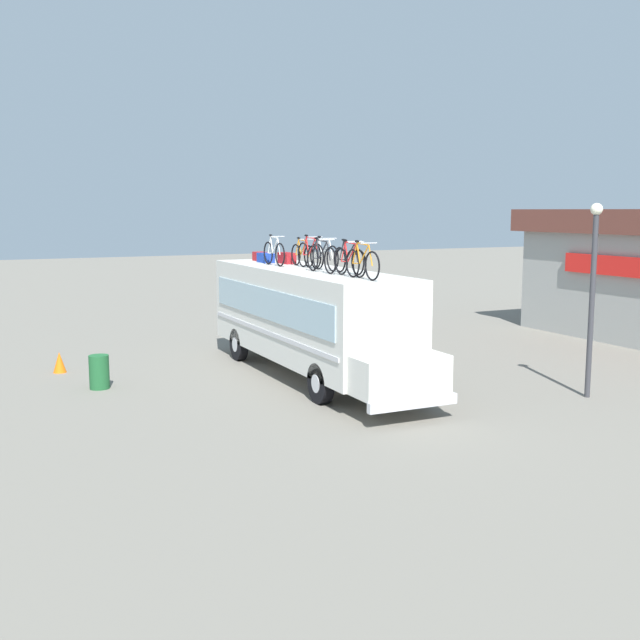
% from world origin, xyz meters
% --- Properties ---
extents(ground_plane, '(120.00, 120.00, 0.00)m').
position_xyz_m(ground_plane, '(0.00, 0.00, 0.00)').
color(ground_plane, slate).
extents(bus, '(10.64, 2.49, 3.14)m').
position_xyz_m(bus, '(0.19, 0.00, 1.80)').
color(bus, silver).
rests_on(bus, ground).
extents(luggage_bag_1, '(0.57, 0.35, 0.30)m').
position_xyz_m(luggage_bag_1, '(-3.74, 0.01, 3.29)').
color(luggage_bag_1, maroon).
rests_on(luggage_bag_1, bus).
extents(luggage_bag_2, '(0.72, 0.36, 0.31)m').
position_xyz_m(luggage_bag_2, '(-2.89, -0.13, 3.29)').
color(luggage_bag_2, '#193899').
rests_on(luggage_bag_2, bus).
extents(luggage_bag_3, '(0.76, 0.34, 0.35)m').
position_xyz_m(luggage_bag_3, '(-2.14, 0.30, 3.31)').
color(luggage_bag_3, maroon).
rests_on(luggage_bag_3, bus).
extents(rooftop_bicycle_1, '(1.67, 0.44, 0.95)m').
position_xyz_m(rooftop_bicycle_1, '(-1.52, -0.39, 3.53)').
color(rooftop_bicycle_1, black).
rests_on(rooftop_bicycle_1, bus).
extents(rooftop_bicycle_2, '(1.61, 0.44, 0.87)m').
position_xyz_m(rooftop_bicycle_2, '(-0.81, 0.23, 3.50)').
color(rooftop_bicycle_2, black).
rests_on(rooftop_bicycle_2, bus).
extents(rooftop_bicycle_3, '(1.77, 0.44, 0.97)m').
position_xyz_m(rooftop_bicycle_3, '(-0.05, 0.15, 3.54)').
color(rooftop_bicycle_3, black).
rests_on(rooftop_bicycle_3, bus).
extents(rooftop_bicycle_4, '(1.82, 0.44, 0.96)m').
position_xyz_m(rooftop_bicycle_4, '(0.72, 0.22, 3.53)').
color(rooftop_bicycle_4, black).
rests_on(rooftop_bicycle_4, bus).
extents(rooftop_bicycle_5, '(1.82, 0.44, 0.95)m').
position_xyz_m(rooftop_bicycle_5, '(1.45, -0.21, 3.53)').
color(rooftop_bicycle_5, black).
rests_on(rooftop_bicycle_5, bus).
extents(rooftop_bicycle_6, '(1.73, 0.44, 0.92)m').
position_xyz_m(rooftop_bicycle_6, '(2.12, 0.27, 3.52)').
color(rooftop_bicycle_6, black).
rests_on(rooftop_bicycle_6, bus).
extents(rooftop_bicycle_7, '(1.69, 0.44, 0.94)m').
position_xyz_m(rooftop_bicycle_7, '(2.88, -0.08, 3.53)').
color(rooftop_bicycle_7, black).
rests_on(rooftop_bicycle_7, bus).
extents(rooftop_bicycle_8, '(1.71, 0.44, 0.95)m').
position_xyz_m(rooftop_bicycle_8, '(3.68, -0.16, 3.53)').
color(rooftop_bicycle_8, black).
rests_on(rooftop_bicycle_8, bus).
extents(trash_bin, '(0.54, 0.54, 0.92)m').
position_xyz_m(trash_bin, '(-0.81, -5.82, 0.46)').
color(trash_bin, '#1E592D').
rests_on(trash_bin, ground).
extents(traffic_cone, '(0.39, 0.39, 0.62)m').
position_xyz_m(traffic_cone, '(-3.45, -6.55, 0.31)').
color(traffic_cone, orange).
rests_on(traffic_cone, ground).
extents(street_lamp, '(0.31, 0.31, 4.99)m').
position_xyz_m(street_lamp, '(5.61, 5.47, 2.95)').
color(street_lamp, '#38383D').
rests_on(street_lamp, ground).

